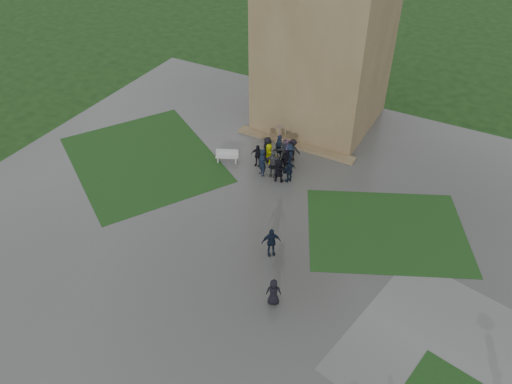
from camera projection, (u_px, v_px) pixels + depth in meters
The scene contains 10 objects.
ground at pixel (217, 234), 28.72m from camera, with size 120.00×120.00×0.00m, color black.
plaza at pixel (234, 214), 30.09m from camera, with size 34.00×34.00×0.02m, color #3B3B38.
lawn_inset_left at pixel (144, 159), 34.65m from camera, with size 11.00×9.00×0.01m, color black.
lawn_inset_right at pixel (386, 230), 28.96m from camera, with size 9.00×7.00×0.01m, color black.
tower at pixel (329, 2), 33.44m from camera, with size 8.00×8.00×18.00m, color brown.
tower_plinth at pixel (295, 144), 35.93m from camera, with size 9.00×0.80×0.22m, color brown.
bench at pixel (227, 156), 34.16m from camera, with size 1.60×1.08×0.89m.
visitor_cluster at pixel (279, 154), 33.18m from camera, with size 3.63×3.48×2.58m.
pedestrian_mid at pixel (271, 242), 26.91m from camera, with size 1.06×0.60×1.81m, color black.
pedestrian_near at pixel (274, 292), 24.35m from camera, with size 0.77×0.52×1.57m, color black.
Camera 1 is at (12.03, -17.33, 19.78)m, focal length 35.00 mm.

